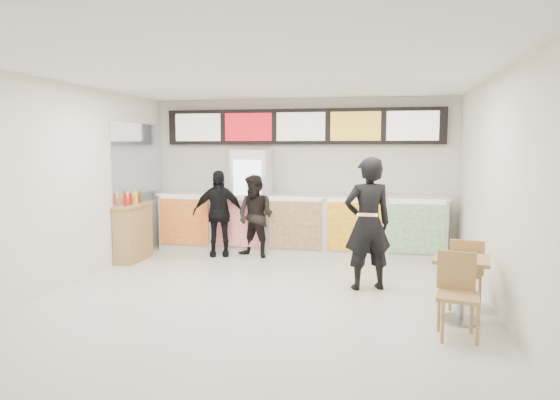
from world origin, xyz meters
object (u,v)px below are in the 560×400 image
(service_counter, at_px, (298,224))
(customer_left, at_px, (255,216))
(drinks_fridge, at_px, (252,201))
(customer_main, at_px, (368,224))
(condiment_ledge, at_px, (133,232))
(customer_mid, at_px, (218,213))
(cafe_table, at_px, (461,277))

(service_counter, bearing_deg, customer_left, -143.00)
(drinks_fridge, distance_m, customer_main, 3.25)
(customer_main, distance_m, condiment_ledge, 4.34)
(drinks_fridge, height_order, customer_mid, drinks_fridge)
(service_counter, distance_m, customer_left, 0.92)
(condiment_ledge, bearing_deg, cafe_table, -22.16)
(condiment_ledge, bearing_deg, drinks_fridge, 34.10)
(drinks_fridge, bearing_deg, cafe_table, -45.06)
(service_counter, height_order, customer_left, customer_left)
(customer_left, bearing_deg, cafe_table, -21.74)
(drinks_fridge, height_order, customer_left, drinks_fridge)
(drinks_fridge, relative_size, customer_mid, 1.23)
(service_counter, bearing_deg, cafe_table, -53.88)
(customer_main, height_order, condiment_ledge, customer_main)
(customer_main, bearing_deg, drinks_fridge, -65.34)
(customer_main, height_order, customer_mid, customer_main)
(customer_main, xyz_separation_m, customer_left, (-2.10, 1.72, -0.19))
(customer_main, xyz_separation_m, cafe_table, (1.12, -1.16, -0.43))
(customer_left, xyz_separation_m, cafe_table, (3.22, -2.88, -0.24))
(customer_left, relative_size, customer_mid, 0.95)
(customer_mid, bearing_deg, customer_left, -14.29)
(customer_main, relative_size, customer_mid, 1.19)
(customer_main, relative_size, customer_left, 1.25)
(customer_left, distance_m, customer_mid, 0.72)
(service_counter, height_order, customer_mid, customer_mid)
(service_counter, distance_m, condiment_ledge, 3.09)
(condiment_ledge, bearing_deg, customer_left, 18.86)
(customer_mid, bearing_deg, cafe_table, -51.30)
(customer_left, bearing_deg, customer_main, -19.29)
(customer_left, bearing_deg, condiment_ledge, -141.03)
(service_counter, xyz_separation_m, cafe_table, (2.50, -3.43, -0.04))
(customer_left, xyz_separation_m, condiment_ledge, (-2.10, -0.72, -0.25))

